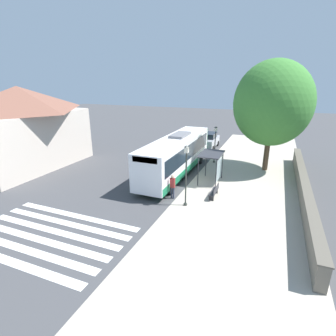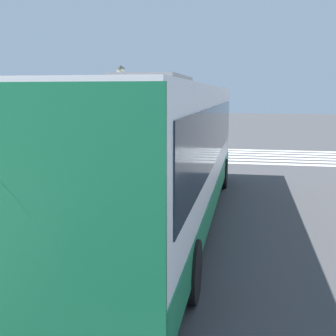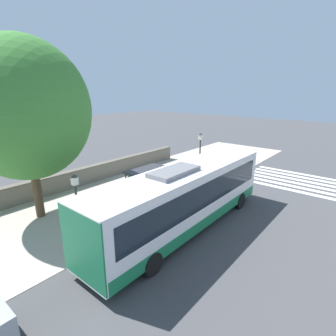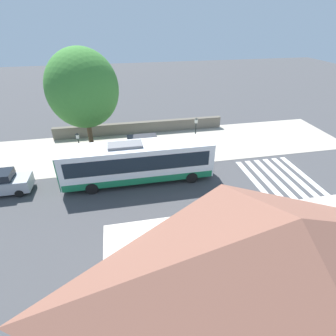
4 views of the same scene
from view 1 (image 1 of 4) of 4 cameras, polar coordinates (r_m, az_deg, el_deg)
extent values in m
plane|color=#424244|center=(22.55, 5.10, -2.91)|extent=(120.00, 120.00, 0.00)
cube|color=#ADA393|center=(21.77, 16.50, -4.42)|extent=(9.00, 44.00, 0.02)
cube|color=silver|center=(17.98, -19.32, -9.80)|extent=(9.00, 0.50, 0.01)
cube|color=silver|center=(17.38, -21.38, -11.08)|extent=(9.00, 0.50, 0.01)
cube|color=silver|center=(16.82, -23.61, -12.43)|extent=(9.00, 0.50, 0.01)
cube|color=silver|center=(16.29, -26.01, -13.85)|extent=(9.00, 0.50, 0.01)
cube|color=silver|center=(15.80, -28.60, -15.33)|extent=(9.00, 0.50, 0.01)
cube|color=silver|center=(15.36, -31.38, -16.88)|extent=(9.00, 0.50, 0.01)
cube|color=#6B6356|center=(21.63, 27.36, -4.14)|extent=(0.50, 20.00, 1.29)
cube|color=#5B5449|center=(21.40, 27.63, -2.45)|extent=(0.60, 20.00, 0.08)
cube|color=beige|center=(29.28, -28.64, 5.34)|extent=(6.87, 11.27, 5.33)
pyramid|color=brown|center=(28.79, -29.85, 12.83)|extent=(7.47, 11.87, 2.40)
cube|color=white|center=(23.64, 1.85, 3.07)|extent=(2.53, 12.48, 2.93)
cube|color=black|center=(23.54, 1.86, 3.96)|extent=(2.57, 11.48, 1.29)
cube|color=#197247|center=(23.98, 1.82, 0.37)|extent=(2.57, 12.23, 0.59)
cube|color=#197247|center=(29.37, 6.11, 6.05)|extent=(2.57, 0.06, 2.81)
cube|color=black|center=(17.86, -5.08, 1.76)|extent=(1.90, 0.08, 0.41)
cube|color=slate|center=(24.13, 2.67, 7.22)|extent=(1.27, 2.75, 0.22)
cylinder|color=black|center=(19.84, 0.60, -4.35)|extent=(0.30, 1.00, 1.00)
cylinder|color=black|center=(20.77, -5.50, -3.37)|extent=(0.30, 1.00, 1.00)
cylinder|color=black|center=(27.23, 7.01, 1.94)|extent=(0.30, 1.00, 1.00)
cylinder|color=black|center=(27.91, 2.32, 2.48)|extent=(0.30, 1.00, 1.00)
cylinder|color=#2D2D33|center=(23.54, 8.25, 1.05)|extent=(0.08, 0.08, 2.44)
cylinder|color=#2D2D33|center=(21.24, 6.58, -0.82)|extent=(0.08, 0.08, 2.44)
cylinder|color=#2D2D33|center=(23.26, 11.73, 0.63)|extent=(0.08, 0.08, 2.44)
cylinder|color=#2D2D33|center=(20.93, 10.42, -1.31)|extent=(0.08, 0.08, 2.44)
cube|color=#2D2D33|center=(21.86, 9.44, 3.07)|extent=(1.76, 2.80, 0.08)
cube|color=silver|center=(22.05, 11.08, 0.02)|extent=(0.03, 2.25, 1.95)
cylinder|color=#2D3347|center=(19.14, 1.21, -5.46)|extent=(0.12, 0.12, 0.87)
cylinder|color=#2D3347|center=(19.20, 0.76, -5.38)|extent=(0.12, 0.12, 0.87)
cube|color=maroon|center=(18.87, 1.00, -3.24)|extent=(0.34, 0.22, 0.70)
sphere|color=tan|center=(18.69, 1.01, -1.90)|extent=(0.24, 0.24, 0.24)
cube|color=#333338|center=(19.65, 9.93, -5.04)|extent=(0.40, 1.76, 0.06)
cube|color=#333338|center=(19.53, 10.46, -4.49)|extent=(0.04, 1.76, 0.40)
cube|color=black|center=(20.38, 10.34, -4.88)|extent=(0.32, 0.06, 0.45)
cube|color=black|center=(19.11, 9.43, -6.45)|extent=(0.32, 0.06, 0.45)
cylinder|color=#2D332D|center=(18.30, 3.80, -7.91)|extent=(0.24, 0.24, 0.16)
cylinder|color=#2D332D|center=(17.57, 3.93, -2.61)|extent=(0.10, 0.10, 3.78)
cube|color=silver|center=(16.94, 4.08, 3.91)|extent=(0.24, 0.24, 0.35)
pyramid|color=#2D332D|center=(16.88, 4.10, 4.72)|extent=(0.28, 0.28, 0.14)
cylinder|color=#2D332D|center=(27.95, 9.96, 1.33)|extent=(0.24, 0.24, 0.16)
cylinder|color=#2D332D|center=(27.53, 10.15, 4.49)|extent=(0.10, 0.10, 3.33)
cube|color=silver|center=(27.15, 10.37, 8.26)|extent=(0.24, 0.24, 0.35)
pyramid|color=#2D332D|center=(27.11, 10.40, 8.77)|extent=(0.28, 0.28, 0.14)
cylinder|color=brown|center=(26.40, 20.77, 4.11)|extent=(0.49, 0.49, 4.36)
ellipsoid|color=#3D7F33|center=(25.78, 21.82, 12.90)|extent=(6.88, 6.88, 7.57)
cube|color=#9EA0A8|center=(34.01, 8.87, 5.68)|extent=(1.82, 4.50, 1.00)
cube|color=black|center=(33.95, 8.98, 7.06)|extent=(1.55, 2.34, 0.62)
cylinder|color=black|center=(32.54, 9.69, 4.24)|extent=(0.22, 0.64, 0.64)
cylinder|color=black|center=(32.94, 6.77, 4.55)|extent=(0.22, 0.64, 0.64)
cylinder|color=black|center=(35.33, 10.76, 5.31)|extent=(0.22, 0.64, 0.64)
cylinder|color=black|center=(35.70, 8.05, 5.58)|extent=(0.22, 0.64, 0.64)
camera|label=2|loc=(33.23, 4.64, 9.82)|focal=45.00mm
camera|label=3|loc=(35.37, -3.73, 16.98)|focal=28.00mm
camera|label=4|loc=(35.53, -30.36, 23.29)|focal=28.00mm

